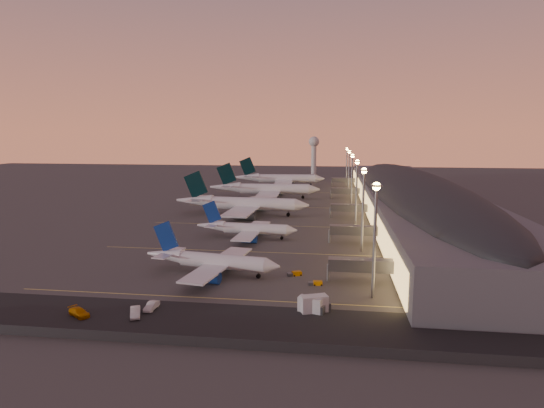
# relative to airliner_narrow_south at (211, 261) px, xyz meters

# --- Properties ---
(ground) EXTENTS (700.00, 700.00, 0.00)m
(ground) POSITION_rel_airliner_narrow_south_xyz_m (4.18, 27.81, -3.45)
(ground) COLOR #403D3B
(airliner_narrow_south) EXTENTS (37.29, 33.67, 13.33)m
(airliner_narrow_south) POSITION_rel_airliner_narrow_south_xyz_m (0.00, 0.00, 0.00)
(airliner_narrow_south) COLOR silver
(airliner_narrow_south) RESTS_ON ground
(airliner_narrow_north) EXTENTS (35.90, 32.11, 12.83)m
(airliner_narrow_north) POSITION_rel_airliner_narrow_south_xyz_m (1.55, 40.80, -0.13)
(airliner_narrow_north) COLOR silver
(airliner_narrow_north) RESTS_ON ground
(airliner_wide_near) EXTENTS (60.57, 55.18, 19.39)m
(airliner_wide_near) POSITION_rel_airliner_narrow_south_xyz_m (-8.98, 84.33, 1.54)
(airliner_wide_near) COLOR silver
(airliner_wide_near) RESTS_ON ground
(airliner_wide_mid) EXTENTS (61.39, 55.84, 19.66)m
(airliner_wide_mid) POSITION_rel_airliner_narrow_south_xyz_m (-6.47, 136.67, 1.62)
(airliner_wide_mid) COLOR silver
(airliner_wide_mid) RESTS_ON ground
(airliner_wide_far) EXTENTS (61.68, 56.32, 19.73)m
(airliner_wide_far) POSITION_rel_airliner_narrow_south_xyz_m (-5.08, 193.22, 1.63)
(airliner_wide_far) COLOR silver
(airliner_wide_far) RESTS_ON ground
(terminal_building) EXTENTS (56.35, 255.00, 17.46)m
(terminal_building) POSITION_rel_airliner_narrow_south_xyz_m (66.02, 100.28, 5.34)
(terminal_building) COLOR #535258
(terminal_building) RESTS_ON ground
(light_masts) EXTENTS (2.20, 217.20, 25.90)m
(light_masts) POSITION_rel_airliner_narrow_south_xyz_m (40.18, 92.81, 14.11)
(light_masts) COLOR slate
(light_masts) RESTS_ON ground
(radar_tower) EXTENTS (9.00, 9.00, 32.50)m
(radar_tower) POSITION_rel_airliner_narrow_south_xyz_m (14.18, 287.81, 18.43)
(radar_tower) COLOR silver
(radar_tower) RESTS_ON ground
(service_lane) EXTENTS (260.00, 16.00, 0.01)m
(service_lane) POSITION_rel_airliner_narrow_south_xyz_m (4.18, -28.19, -3.44)
(service_lane) COLOR black
(service_lane) RESTS_ON ground
(lane_markings) EXTENTS (90.00, 180.36, 0.00)m
(lane_markings) POSITION_rel_airliner_narrow_south_xyz_m (4.18, 67.81, -3.44)
(lane_markings) COLOR #D8C659
(lane_markings) RESTS_ON ground
(fence) EXTENTS (124.00, 0.12, 2.00)m
(fence) POSITION_rel_airliner_narrow_south_xyz_m (4.18, -40.19, -2.45)
(fence) COLOR #2D2D30
(fence) RESTS_ON ground
(baggage_tug_a) EXTENTS (3.46, 1.76, 0.99)m
(baggage_tug_a) POSITION_rel_airliner_narrow_south_xyz_m (27.37, -5.33, -2.99)
(baggage_tug_a) COLOR #C97401
(baggage_tug_a) RESTS_ON ground
(baggage_tug_b) EXTENTS (3.88, 2.77, 1.08)m
(baggage_tug_b) POSITION_rel_airliner_narrow_south_xyz_m (21.75, 1.24, -2.95)
(baggage_tug_b) COLOR #C97401
(baggage_tug_b) RESTS_ON ground
(catering_truck_a) EXTENTS (6.49, 4.37, 3.41)m
(catering_truck_a) POSITION_rel_airliner_narrow_south_xyz_m (27.88, -21.66, -1.85)
(catering_truck_a) COLOR silver
(catering_truck_a) RESTS_ON ground
(catering_truck_b) EXTENTS (5.83, 3.67, 3.07)m
(catering_truck_b) POSITION_rel_airliner_narrow_south_xyz_m (27.14, -21.99, -2.01)
(catering_truck_b) COLOR silver
(catering_truck_b) RESTS_ON ground
(service_van_a) EXTENTS (3.80, 5.66, 1.77)m
(service_van_a) POSITION_rel_airliner_narrow_south_xyz_m (-7.85, -28.99, -2.56)
(service_van_a) COLOR silver
(service_van_a) RESTS_ON ground
(service_van_b) EXTENTS (5.90, 4.88, 1.61)m
(service_van_b) POSITION_rel_airliner_narrow_south_xyz_m (-19.07, -30.40, -2.64)
(service_van_b) COLOR #C97401
(service_van_b) RESTS_ON ground
(service_van_c) EXTENTS (1.87, 4.91, 1.60)m
(service_van_c) POSITION_rel_airliner_narrow_south_xyz_m (-5.98, -25.25, -2.65)
(service_van_c) COLOR silver
(service_van_c) RESTS_ON ground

